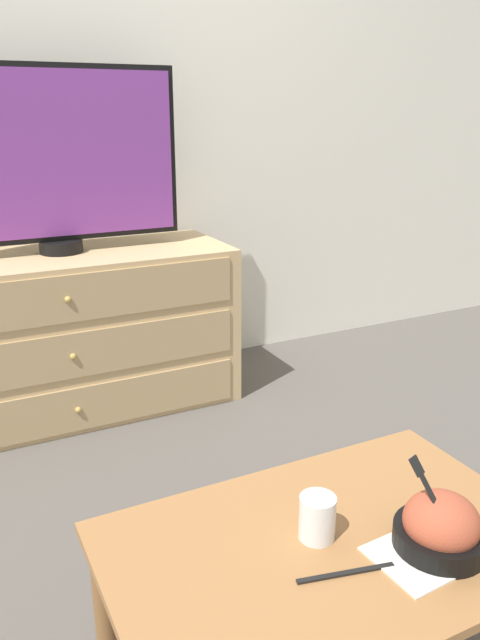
# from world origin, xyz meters

# --- Properties ---
(ground_plane) EXTENTS (12.00, 12.00, 0.00)m
(ground_plane) POSITION_xyz_m (0.00, 0.00, 0.00)
(ground_plane) COLOR #56514C
(wall_back) EXTENTS (12.00, 0.05, 2.60)m
(wall_back) POSITION_xyz_m (0.00, 0.03, 1.30)
(wall_back) COLOR white
(wall_back) RESTS_ON ground_plane
(dresser) EXTENTS (1.37, 0.51, 0.64)m
(dresser) POSITION_xyz_m (-0.03, -0.28, 0.32)
(dresser) COLOR tan
(dresser) RESTS_ON ground_plane
(tv) EXTENTS (0.95, 0.16, 0.68)m
(tv) POSITION_xyz_m (0.02, -0.24, 0.99)
(tv) COLOR black
(tv) RESTS_ON dresser
(coffee_table) EXTENTS (0.86, 0.55, 0.39)m
(coffee_table) POSITION_xyz_m (0.18, -1.86, 0.33)
(coffee_table) COLOR #9E6B3D
(coffee_table) RESTS_ON ground_plane
(takeout_bowl) EXTENTS (0.17, 0.17, 0.18)m
(takeout_bowl) POSITION_xyz_m (0.35, -1.96, 0.43)
(takeout_bowl) COLOR black
(takeout_bowl) RESTS_ON coffee_table
(drink_cup) EXTENTS (0.07, 0.07, 0.09)m
(drink_cup) POSITION_xyz_m (0.16, -1.83, 0.43)
(drink_cup) COLOR beige
(drink_cup) RESTS_ON coffee_table
(napkin) EXTENTS (0.16, 0.16, 0.00)m
(napkin) POSITION_xyz_m (0.29, -1.97, 0.39)
(napkin) COLOR silver
(napkin) RESTS_ON coffee_table
(knife) EXTENTS (0.18, 0.05, 0.01)m
(knife) POSITION_xyz_m (0.15, -1.94, 0.39)
(knife) COLOR black
(knife) RESTS_ON coffee_table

